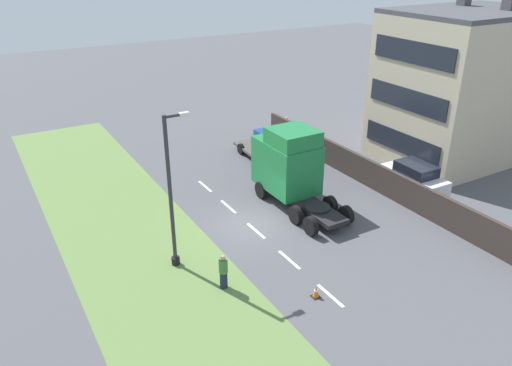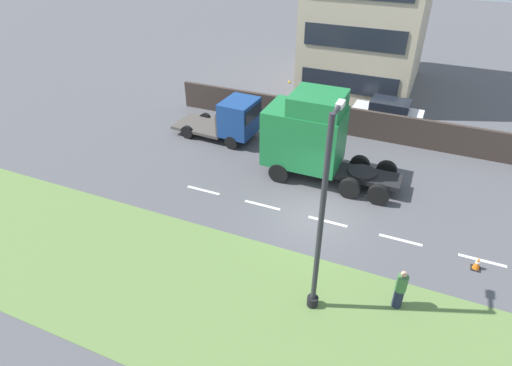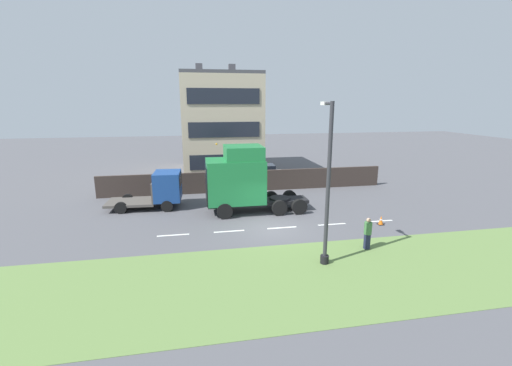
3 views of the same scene
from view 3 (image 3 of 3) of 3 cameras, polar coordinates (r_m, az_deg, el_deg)
The scene contains 11 objects.
ground_plane at distance 20.69m, azimuth 2.46°, elevation -7.58°, with size 120.00×120.00×0.00m, color #515156.
grass_verge at distance 15.43m, azimuth 7.67°, elevation -15.35°, with size 7.00×44.00×0.01m.
lane_markings at distance 20.85m, azimuth 4.35°, elevation -7.44°, with size 0.16×14.60×0.00m.
boundary_wall at distance 28.90m, azimuth -1.55°, elevation 0.33°, with size 0.25×24.00×1.75m.
building_block at distance 36.85m, azimuth -6.09°, elevation 9.71°, with size 10.68×7.63×11.26m.
lorry_cab at distance 23.04m, azimuth -2.77°, elevation 0.58°, with size 2.70×6.99×4.71m.
flatbed_truck at distance 25.18m, azimuth -15.47°, elevation -0.97°, with size 2.53×5.26×2.59m.
parked_car at distance 30.85m, azimuth 0.72°, elevation 1.29°, with size 2.05×4.31×1.90m.
lamp_post at distance 15.68m, azimuth 11.79°, elevation -1.83°, with size 1.32×0.40×7.43m.
pedestrian at distance 18.58m, azimuth 18.10°, elevation -8.06°, with size 0.39×0.39×1.67m.
traffic_cone_lead at distance 22.56m, azimuth 20.11°, elevation -5.85°, with size 0.36×0.36×0.58m.
Camera 3 is at (-18.81, 4.43, 7.39)m, focal length 24.00 mm.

